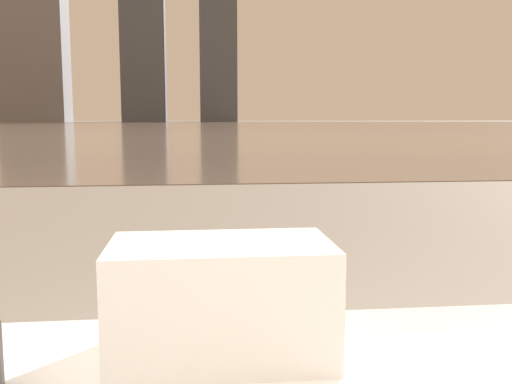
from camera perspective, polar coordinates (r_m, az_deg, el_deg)
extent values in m
cube|color=white|center=(0.81, -3.46, -14.75)|extent=(0.30, 0.17, 0.04)
cube|color=white|center=(0.80, -3.49, -12.08)|extent=(0.30, 0.17, 0.04)
cube|color=white|center=(0.78, -3.51, -9.32)|extent=(0.30, 0.17, 0.04)
cube|color=white|center=(0.77, -3.53, -6.48)|extent=(0.30, 0.17, 0.04)
cube|color=gray|center=(61.90, -6.12, 6.65)|extent=(180.00, 110.00, 0.01)
cube|color=slate|center=(123.85, -21.55, 17.22)|extent=(12.35, 8.37, 45.84)
cube|color=#4C515B|center=(118.92, -3.88, 14.52)|extent=(7.08, 12.68, 31.05)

